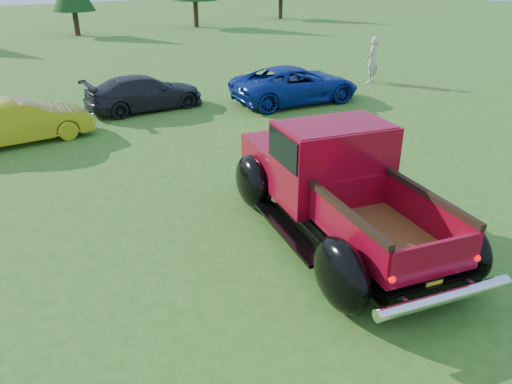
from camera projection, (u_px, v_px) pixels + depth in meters
ground at (270, 248)px, 8.89m from camera, size 120.00×120.00×0.00m
pickup_truck at (331, 180)px, 9.19m from camera, size 3.70×5.90×2.07m
show_car_yellow at (21, 121)px, 13.88m from camera, size 3.73×1.33×1.23m
show_car_grey at (145, 93)px, 16.97m from camera, size 4.08×1.80×1.16m
show_car_blue at (296, 85)px, 17.80m from camera, size 4.92×2.84×1.29m
spectator at (372, 60)px, 20.66m from camera, size 0.81×0.70×1.86m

